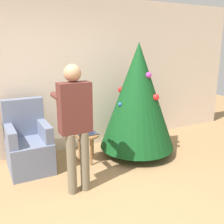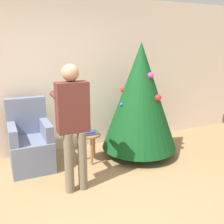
% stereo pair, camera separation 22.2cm
% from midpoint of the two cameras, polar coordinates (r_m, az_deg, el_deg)
% --- Properties ---
extents(ground_plane, '(14.00, 14.00, 0.00)m').
position_cam_midpoint_polar(ground_plane, '(3.17, -1.13, -22.11)').
color(ground_plane, '#99754C').
extents(wall_back, '(8.00, 0.06, 2.70)m').
position_cam_midpoint_polar(wall_back, '(4.68, -13.63, 7.49)').
color(wall_back, beige).
rests_on(wall_back, ground_plane).
extents(christmas_tree, '(1.29, 1.29, 1.93)m').
position_cam_midpoint_polar(christmas_tree, '(4.44, 4.21, 3.43)').
color(christmas_tree, brown).
rests_on(christmas_tree, ground_plane).
extents(armchair, '(0.62, 0.74, 1.07)m').
position_cam_midpoint_polar(armchair, '(4.30, -19.17, -7.00)').
color(armchair, slate).
rests_on(armchair, ground_plane).
extents(person_standing, '(0.42, 0.57, 1.66)m').
position_cam_midpoint_polar(person_standing, '(3.33, -9.91, -1.32)').
color(person_standing, '#6B604C').
rests_on(person_standing, ground_plane).
extents(side_stool, '(0.39, 0.39, 0.48)m').
position_cam_midpoint_polar(side_stool, '(4.29, -6.84, -5.90)').
color(side_stool, olive).
rests_on(side_stool, ground_plane).
extents(laptop, '(0.32, 0.22, 0.02)m').
position_cam_midpoint_polar(laptop, '(4.26, -6.88, -4.72)').
color(laptop, '#38383D').
rests_on(laptop, side_stool).
extents(book, '(0.19, 0.15, 0.02)m').
position_cam_midpoint_polar(book, '(4.25, -6.89, -4.44)').
color(book, navy).
rests_on(book, laptop).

